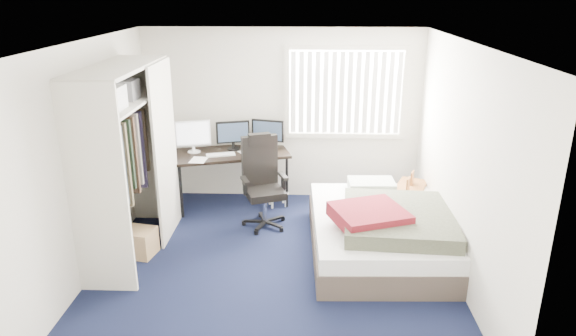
% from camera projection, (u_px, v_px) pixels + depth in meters
% --- Properties ---
extents(ground, '(4.20, 4.20, 0.00)m').
position_uv_depth(ground, '(274.00, 264.00, 5.92)').
color(ground, black).
rests_on(ground, ground).
extents(room_shell, '(4.20, 4.20, 4.20)m').
position_uv_depth(room_shell, '(273.00, 138.00, 5.42)').
color(room_shell, silver).
rests_on(room_shell, ground).
extents(window_assembly, '(1.72, 0.09, 1.32)m').
position_uv_depth(window_assembly, '(345.00, 93.00, 7.28)').
color(window_assembly, white).
rests_on(window_assembly, ground).
extents(closet, '(0.64, 1.84, 2.22)m').
position_uv_depth(closet, '(127.00, 143.00, 5.79)').
color(closet, beige).
rests_on(closet, ground).
extents(desk, '(1.75, 1.16, 1.25)m').
position_uv_depth(desk, '(231.00, 150.00, 7.33)').
color(desk, black).
rests_on(desk, ground).
extents(office_chair, '(0.73, 0.73, 1.22)m').
position_uv_depth(office_chair, '(263.00, 191.00, 6.79)').
color(office_chair, black).
rests_on(office_chair, ground).
extents(footstool, '(0.33, 0.30, 0.23)m').
position_uv_depth(footstool, '(278.00, 194.00, 7.44)').
color(footstool, white).
rests_on(footstool, ground).
extents(nightstand, '(0.60, 0.80, 0.68)m').
position_uv_depth(nightstand, '(410.00, 191.00, 6.88)').
color(nightstand, brown).
rests_on(nightstand, ground).
extents(bed, '(1.68, 2.20, 0.70)m').
position_uv_depth(bed, '(382.00, 230.00, 6.09)').
color(bed, '#443931').
rests_on(bed, ground).
extents(pine_box, '(0.49, 0.40, 0.32)m').
position_uv_depth(pine_box, '(136.00, 242.00, 6.09)').
color(pine_box, '#A68153').
rests_on(pine_box, ground).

